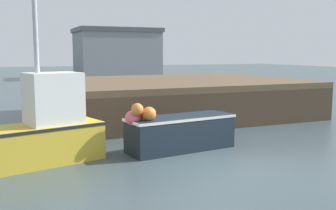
{
  "coord_description": "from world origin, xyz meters",
  "views": [
    {
      "loc": [
        -5.24,
        -8.69,
        2.96
      ],
      "look_at": [
        0.51,
        4.89,
        1.01
      ],
      "focal_mm": 42.34,
      "sensor_mm": 36.0,
      "label": 1
    }
  ],
  "objects": [
    {
      "name": "pier",
      "position": [
        2.25,
        8.01,
        1.41
      ],
      "size": [
        11.76,
        8.45,
        1.68
      ],
      "color": "brown",
      "rests_on": "ground"
    },
    {
      "name": "fishing_boat_near_left",
      "position": [
        -4.23,
        2.24,
        0.94
      ],
      "size": [
        3.54,
        2.11,
        5.06
      ],
      "color": "gold",
      "rests_on": "ground"
    },
    {
      "name": "fishing_boat_near_right",
      "position": [
        -0.33,
        2.09,
        0.6
      ],
      "size": [
        3.57,
        1.58,
        1.57
      ],
      "color": "#19232D",
      "rests_on": "ground"
    },
    {
      "name": "warehouse",
      "position": [
        7.67,
        37.58,
        2.92
      ],
      "size": [
        9.64,
        6.78,
        5.81
      ],
      "color": "gray",
      "rests_on": "ground"
    },
    {
      "name": "ground",
      "position": [
        0.0,
        0.0,
        -0.05
      ],
      "size": [
        120.0,
        160.0,
        0.1
      ],
      "color": "#3D4C51"
    }
  ]
}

